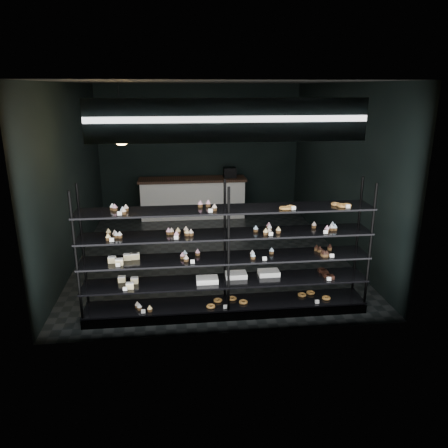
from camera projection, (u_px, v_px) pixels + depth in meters
name	position (u px, v px, depth m)	size (l,w,h in m)	color
room	(209.00, 172.00, 8.15)	(5.01, 6.01, 3.20)	black
display_shelf	(225.00, 273.00, 6.12)	(4.00, 0.50, 1.91)	black
signage	(229.00, 120.00, 5.03)	(3.30, 0.05, 0.50)	#0D1241
pendant_lamp	(121.00, 134.00, 6.46)	(0.33, 0.33, 0.89)	black
service_counter	(193.00, 197.00, 10.83)	(2.63, 0.65, 1.23)	beige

